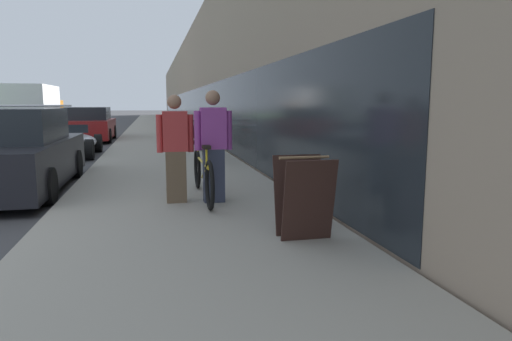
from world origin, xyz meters
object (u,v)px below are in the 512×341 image
(bike_rack_hoop, at_px, (217,143))
(sandwich_board_sign, at_px, (304,197))
(person_rider, at_px, (213,146))
(parked_sedan_far, at_px, (89,126))
(cruiser_bike_middle, at_px, (199,137))
(parked_sedan_curbside, at_px, (13,154))
(tandem_bicycle, at_px, (203,174))
(cruiser_bike_nearest, at_px, (210,144))
(cruiser_bike_farthest, at_px, (192,133))
(person_bystander, at_px, (175,149))
(vintage_roadster_curbside, at_px, (65,143))
(moving_truck, at_px, (35,108))

(bike_rack_hoop, relative_size, sandwich_board_sign, 0.94)
(person_rider, xyz_separation_m, parked_sedan_far, (-3.50, 14.02, -0.30))
(cruiser_bike_middle, bearing_deg, parked_sedan_far, 124.86)
(parked_sedan_curbside, bearing_deg, parked_sedan_far, 90.75)
(tandem_bicycle, height_order, parked_sedan_curbside, parked_sedan_curbside)
(cruiser_bike_nearest, relative_size, cruiser_bike_farthest, 0.99)
(person_bystander, bearing_deg, cruiser_bike_nearest, 77.94)
(person_rider, distance_m, vintage_roadster_curbside, 8.74)
(cruiser_bike_farthest, relative_size, vintage_roadster_curbside, 0.48)
(cruiser_bike_nearest, distance_m, sandwich_board_sign, 7.77)
(tandem_bicycle, relative_size, cruiser_bike_nearest, 1.32)
(person_bystander, xyz_separation_m, cruiser_bike_middle, (1.14, 8.04, -0.39))
(cruiser_bike_nearest, distance_m, vintage_roadster_curbside, 4.71)
(cruiser_bike_farthest, bearing_deg, sandwich_board_sign, -89.33)
(bike_rack_hoop, distance_m, parked_sedan_far, 10.53)
(moving_truck, bearing_deg, vintage_roadster_curbside, -74.45)
(person_bystander, relative_size, cruiser_bike_middle, 0.90)
(person_rider, xyz_separation_m, cruiser_bike_middle, (0.59, 8.14, -0.43))
(cruiser_bike_farthest, xyz_separation_m, sandwich_board_sign, (0.14, -12.41, 0.08))
(bike_rack_hoop, bearing_deg, parked_sedan_far, 113.22)
(cruiser_bike_farthest, height_order, parked_sedan_far, parked_sedan_far)
(person_bystander, height_order, parked_sedan_far, person_bystander)
(cruiser_bike_farthest, bearing_deg, parked_sedan_curbside, -115.91)
(tandem_bicycle, relative_size, bike_rack_hoop, 2.86)
(tandem_bicycle, height_order, person_rider, person_rider)
(sandwich_board_sign, xyz_separation_m, moving_truck, (-8.54, 25.76, 0.78))
(person_bystander, xyz_separation_m, parked_sedan_far, (-2.95, 13.92, -0.26))
(person_bystander, xyz_separation_m, cruiser_bike_farthest, (1.11, 10.25, -0.42))
(cruiser_bike_middle, xyz_separation_m, parked_sedan_far, (-4.09, 5.88, 0.13))
(cruiser_bike_farthest, bearing_deg, person_rider, -93.12)
(tandem_bicycle, xyz_separation_m, parked_sedan_far, (-3.37, 13.72, 0.16))
(tandem_bicycle, relative_size, cruiser_bike_farthest, 1.31)
(tandem_bicycle, distance_m, bike_rack_hoop, 4.12)
(person_rider, bearing_deg, tandem_bicycle, 113.65)
(moving_truck, bearing_deg, sandwich_board_sign, -71.67)
(sandwich_board_sign, bearing_deg, bike_rack_hoop, 90.50)
(person_bystander, bearing_deg, person_rider, -10.02)
(person_rider, relative_size, cruiser_bike_farthest, 0.89)
(tandem_bicycle, xyz_separation_m, parked_sedan_curbside, (-3.22, 2.00, 0.18))
(bike_rack_hoop, height_order, cruiser_bike_farthest, cruiser_bike_farthest)
(cruiser_bike_middle, relative_size, parked_sedan_far, 0.40)
(cruiser_bike_middle, distance_m, parked_sedan_far, 7.16)
(person_bystander, height_order, vintage_roadster_curbside, person_bystander)
(cruiser_bike_middle, height_order, cruiser_bike_farthest, cruiser_bike_middle)
(tandem_bicycle, bearing_deg, cruiser_bike_middle, 84.73)
(cruiser_bike_middle, distance_m, moving_truck, 17.71)
(cruiser_bike_middle, xyz_separation_m, cruiser_bike_farthest, (-0.03, 2.21, -0.03))
(cruiser_bike_nearest, bearing_deg, sandwich_board_sign, -89.56)
(bike_rack_hoop, relative_size, cruiser_bike_farthest, 0.46)
(bike_rack_hoop, xyz_separation_m, vintage_roadster_curbside, (-4.11, 3.67, -0.24))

